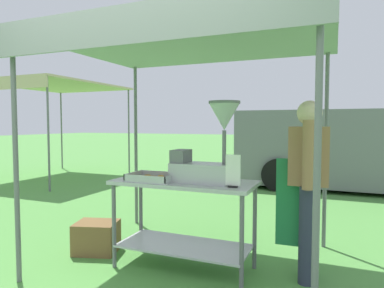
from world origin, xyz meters
name	(u,v)px	position (x,y,z in m)	size (l,w,h in m)	color
ground_plane	(269,183)	(0.00, 6.00, 0.00)	(70.00, 70.00, 0.00)	#519342
stall_canopy	(188,47)	(0.08, 0.93, 2.15)	(2.68, 2.17, 2.24)	slate
donut_cart	(184,205)	(0.08, 0.83, 0.62)	(1.37, 0.60, 0.86)	#B7B7BC
donut_tray	(153,178)	(-0.20, 0.72, 0.88)	(0.44, 0.33, 0.07)	#B7B7BC
donut_fryer	(209,150)	(0.34, 0.81, 1.16)	(0.64, 0.29, 0.75)	#B7B7BC
menu_sign	(233,173)	(0.61, 0.67, 0.98)	(0.13, 0.05, 0.28)	black
vendor	(308,180)	(1.20, 1.03, 0.90)	(0.45, 0.53, 1.61)	#2D3347
supply_crate	(97,237)	(-0.97, 0.83, 0.17)	(0.53, 0.47, 0.33)	brown
van_grey	(359,148)	(1.90, 6.04, 0.88)	(5.06, 2.12, 1.69)	slate
neighbour_tent	(54,87)	(-5.27, 4.67, 2.34)	(2.68, 3.20, 2.42)	slate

